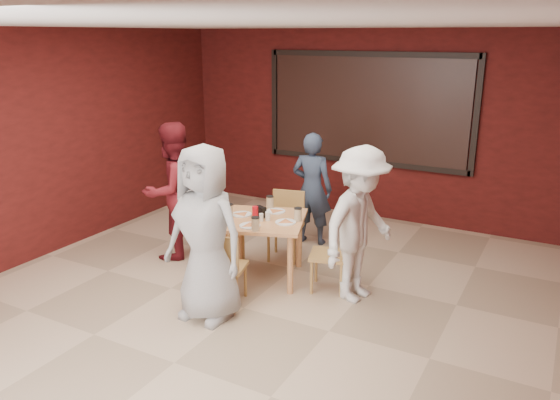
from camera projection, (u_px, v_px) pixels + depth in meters
The scene contains 11 objects.
floor at pixel (244, 308), 5.64m from camera, with size 7.00×7.00×0.00m, color tan.
window_blinds at pixel (366, 109), 8.06m from camera, with size 3.00×0.02×1.50m, color black.
dining_table at pixel (263, 226), 6.18m from camera, with size 1.16×1.16×0.87m.
chair_front at pixel (224, 265), 5.59m from camera, with size 0.47×0.47×0.79m.
chair_back at pixel (286, 221), 6.82m from camera, with size 0.49×0.49×0.84m.
chair_left at pixel (217, 224), 6.56m from camera, with size 0.47×0.47×0.92m.
chair_right at pixel (335, 251), 5.92m from camera, with size 0.49×0.49×0.82m.
diner_front at pixel (205, 234), 5.24m from camera, with size 0.86×0.56×1.75m, color #A0A0A0.
diner_back at pixel (312, 189), 7.22m from camera, with size 0.55×0.36×1.51m, color #2F3D55.
diner_left at pixel (172, 191), 6.74m from camera, with size 0.83×0.65×1.71m, color maroon.
diner_right at pixel (360, 225), 5.63m from camera, with size 1.07×0.61×1.66m, color white.
Camera 1 is at (2.76, -4.27, 2.72)m, focal length 35.00 mm.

